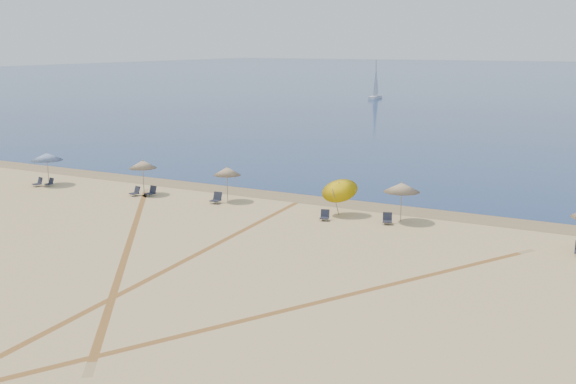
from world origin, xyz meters
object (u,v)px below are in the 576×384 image
(umbrella_0, at_px, (47,157))
(chair_0, at_px, (38,182))
(sailboat_3, at_px, (376,87))
(chair_4, at_px, (216,198))
(chair_5, at_px, (325,216))
(chair_6, at_px, (387,219))
(chair_3, at_px, (151,192))
(umbrella_3, at_px, (339,187))
(chair_2, at_px, (136,192))
(umbrella_2, at_px, (227,171))
(umbrella_4, at_px, (402,187))
(umbrella_1, at_px, (143,164))
(chair_1, at_px, (50,182))

(umbrella_0, distance_m, chair_0, 2.03)
(chair_0, bearing_deg, sailboat_3, 109.96)
(chair_4, bearing_deg, chair_5, -7.14)
(chair_6, relative_size, sailboat_3, 0.10)
(chair_6, bearing_deg, chair_3, 161.98)
(umbrella_3, distance_m, chair_2, 15.03)
(umbrella_2, bearing_deg, chair_6, -3.29)
(chair_2, height_order, sailboat_3, sailboat_3)
(chair_2, bearing_deg, chair_0, -158.70)
(chair_2, bearing_deg, umbrella_2, 29.56)
(umbrella_2, bearing_deg, chair_5, -11.43)
(chair_2, bearing_deg, umbrella_4, 21.46)
(umbrella_1, xyz_separation_m, sailboat_3, (-15.40, 88.25, 0.11))
(chair_5, relative_size, chair_6, 0.95)
(chair_3, distance_m, chair_5, 13.60)
(chair_1, height_order, chair_5, chair_5)
(chair_0, height_order, chair_5, chair_0)
(umbrella_0, xyz_separation_m, umbrella_1, (8.58, 0.70, 0.01))
(chair_5, bearing_deg, chair_0, 165.35)
(chair_2, bearing_deg, umbrella_3, 21.51)
(chair_2, relative_size, chair_3, 1.02)
(umbrella_0, height_order, chair_2, umbrella_0)
(umbrella_1, height_order, chair_2, umbrella_1)
(umbrella_2, distance_m, chair_3, 5.97)
(chair_5, bearing_deg, umbrella_2, 151.85)
(umbrella_4, xyz_separation_m, chair_0, (-27.39, -2.70, -1.80))
(umbrella_3, bearing_deg, chair_1, -175.39)
(umbrella_0, height_order, umbrella_3, umbrella_3)
(chair_1, distance_m, chair_6, 26.23)
(chair_0, bearing_deg, umbrella_4, 21.39)
(sailboat_3, bearing_deg, chair_1, -88.65)
(chair_1, xyz_separation_m, chair_5, (22.55, 0.35, 0.02))
(chair_6, bearing_deg, umbrella_2, 157.11)
(chair_4, bearing_deg, umbrella_0, -179.12)
(umbrella_3, xyz_separation_m, sailboat_3, (-30.08, 87.42, 0.48))
(umbrella_3, height_order, umbrella_4, umbrella_3)
(chair_6, bearing_deg, umbrella_0, 162.51)
(chair_3, relative_size, chair_5, 1.01)
(chair_2, xyz_separation_m, chair_6, (18.27, 0.95, -0.00))
(chair_4, xyz_separation_m, sailboat_3, (-21.50, 88.17, 1.94))
(chair_2, bearing_deg, umbrella_1, 88.56)
(chair_0, distance_m, chair_4, 14.99)
(umbrella_1, bearing_deg, chair_6, 0.92)
(umbrella_4, relative_size, sailboat_3, 0.33)
(chair_4, height_order, chair_6, chair_4)
(umbrella_2, relative_size, umbrella_4, 0.99)
(umbrella_4, bearing_deg, umbrella_3, -174.48)
(umbrella_0, distance_m, chair_6, 26.73)
(chair_5, bearing_deg, umbrella_3, 63.38)
(chair_4, height_order, chair_5, chair_4)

